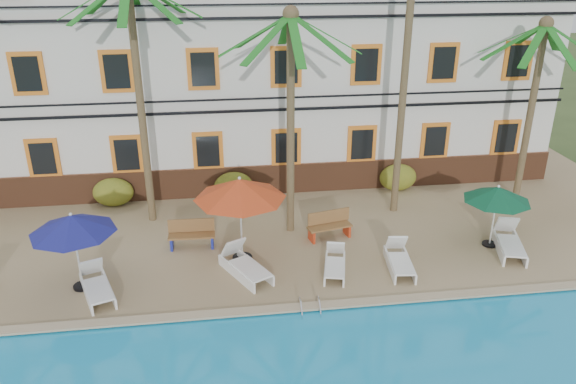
{
  "coord_description": "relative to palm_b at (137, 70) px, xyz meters",
  "views": [
    {
      "loc": [
        -1.2,
        -13.44,
        9.22
      ],
      "look_at": [
        1.03,
        3.0,
        2.0
      ],
      "focal_mm": 35.0,
      "sensor_mm": 36.0,
      "label": 1
    }
  ],
  "objects": [
    {
      "name": "ground",
      "position": [
        3.59,
        -5.19,
        -5.63
      ],
      "size": [
        100.0,
        100.0,
        0.0
      ],
      "primitive_type": "plane",
      "color": "#384C23",
      "rests_on": "ground"
    },
    {
      "name": "pool_deck",
      "position": [
        3.59,
        -0.19,
        -5.5
      ],
      "size": [
        30.0,
        12.0,
        0.25
      ],
      "primitive_type": "cube",
      "color": "tan",
      "rests_on": "ground"
    },
    {
      "name": "pool_coping",
      "position": [
        3.59,
        -6.09,
        -5.35
      ],
      "size": [
        30.0,
        0.35,
        0.06
      ],
      "primitive_type": "cube",
      "color": "tan",
      "rests_on": "pool_deck"
    },
    {
      "name": "hotel_building",
      "position": [
        3.59,
        4.79,
        -0.25
      ],
      "size": [
        25.4,
        6.44,
        10.22
      ],
      "color": "silver",
      "rests_on": "pool_deck"
    },
    {
      "name": "palm_b",
      "position": [
        0.0,
        0.0,
        0.0
      ],
      "size": [
        4.4,
        4.4,
        8.41
      ],
      "color": "brown",
      "rests_on": "pool_deck"
    },
    {
      "name": "palm_c",
      "position": [
        4.8,
        -1.48,
        -0.56
      ],
      "size": [
        4.4,
        4.4,
        7.44
      ],
      "color": "brown",
      "rests_on": "pool_deck"
    },
    {
      "name": "palm_d",
      "position": [
        8.84,
        -0.42,
        1.21
      ],
      "size": [
        4.4,
        4.4,
        10.58
      ],
      "color": "brown",
      "rests_on": "pool_deck"
    },
    {
      "name": "palm_e",
      "position": [
        13.91,
        0.02,
        -0.91
      ],
      "size": [
        4.4,
        4.4,
        6.85
      ],
      "color": "brown",
      "rests_on": "pool_deck"
    },
    {
      "name": "shrub_left",
      "position": [
        -1.53,
        1.41,
        -4.83
      ],
      "size": [
        1.5,
        0.9,
        1.1
      ],
      "primitive_type": "ellipsoid",
      "color": "#235217",
      "rests_on": "pool_deck"
    },
    {
      "name": "shrub_mid",
      "position": [
        2.99,
        1.41,
        -4.83
      ],
      "size": [
        1.5,
        0.9,
        1.1
      ],
      "primitive_type": "ellipsoid",
      "color": "#235217",
      "rests_on": "pool_deck"
    },
    {
      "name": "shrub_right",
      "position": [
        9.56,
        1.41,
        -4.83
      ],
      "size": [
        1.5,
        0.9,
        1.1
      ],
      "primitive_type": "ellipsoid",
      "color": "#235217",
      "rests_on": "pool_deck"
    },
    {
      "name": "umbrella_blue",
      "position": [
        -1.62,
        -4.23,
        -3.35
      ],
      "size": [
        2.38,
        2.38,
        2.39
      ],
      "color": "black",
      "rests_on": "pool_deck"
    },
    {
      "name": "umbrella_red",
      "position": [
        3.03,
        -3.25,
        -2.99
      ],
      "size": [
        2.8,
        2.8,
        2.8
      ],
      "color": "black",
      "rests_on": "pool_deck"
    },
    {
      "name": "umbrella_green",
      "position": [
        11.15,
        -3.43,
        -3.55
      ],
      "size": [
        2.14,
        2.14,
        2.15
      ],
      "color": "black",
      "rests_on": "pool_deck"
    },
    {
      "name": "lounger_b",
      "position": [
        -1.13,
        -4.67,
        -5.09
      ],
      "size": [
        1.29,
        2.02,
        0.9
      ],
      "color": "white",
      "rests_on": "pool_deck"
    },
    {
      "name": "lounger_c",
      "position": [
        3.06,
        -4.15,
        -5.07
      ],
      "size": [
        1.59,
        2.13,
        0.96
      ],
      "color": "white",
      "rests_on": "pool_deck"
    },
    {
      "name": "lounger_d",
      "position": [
        5.76,
        -4.35,
        -5.12
      ],
      "size": [
        0.98,
        1.79,
        0.8
      ],
      "color": "white",
      "rests_on": "pool_deck"
    },
    {
      "name": "lounger_e",
      "position": [
        7.74,
        -4.42,
        -5.09
      ],
      "size": [
        0.87,
        1.92,
        0.88
      ],
      "color": "white",
      "rests_on": "pool_deck"
    },
    {
      "name": "lounger_f",
      "position": [
        11.57,
        -3.87,
        -5.06
      ],
      "size": [
        1.29,
        2.18,
        0.97
      ],
      "color": "white",
      "rests_on": "pool_deck"
    },
    {
      "name": "bench_left",
      "position": [
        1.46,
        -2.2,
        -4.91
      ],
      "size": [
        1.51,
        0.52,
        0.93
      ],
      "color": "olive",
      "rests_on": "pool_deck"
    },
    {
      "name": "bench_right",
      "position": [
        6.01,
        -2.17,
        -4.91
      ],
      "size": [
        1.57,
        0.8,
        0.93
      ],
      "color": "olive",
      "rests_on": "pool_deck"
    },
    {
      "name": "pool_ladder",
      "position": [
        4.66,
        -6.19,
        -5.38
      ],
      "size": [
        0.54,
        0.74,
        0.74
      ],
      "color": "silver",
      "rests_on": "ground"
    }
  ]
}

